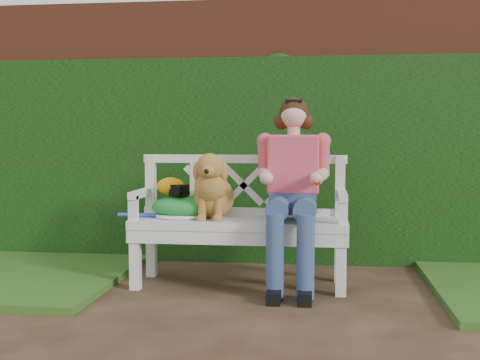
# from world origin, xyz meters

# --- Properties ---
(ground) EXTENTS (60.00, 60.00, 0.00)m
(ground) POSITION_xyz_m (0.00, 0.00, 0.00)
(ground) COLOR black
(brick_wall) EXTENTS (10.00, 0.30, 2.20)m
(brick_wall) POSITION_xyz_m (0.00, 1.90, 1.10)
(brick_wall) COLOR brown
(brick_wall) RESTS_ON ground
(ivy_hedge) EXTENTS (10.00, 0.18, 1.70)m
(ivy_hedge) POSITION_xyz_m (0.00, 1.68, 0.85)
(ivy_hedge) COLOR #28641A
(ivy_hedge) RESTS_ON ground
(garden_bench) EXTENTS (1.60, 0.66, 0.48)m
(garden_bench) POSITION_xyz_m (-0.22, 0.80, 0.24)
(garden_bench) COLOR white
(garden_bench) RESTS_ON ground
(seated_woman) EXTENTS (0.56, 0.73, 1.26)m
(seated_woman) POSITION_xyz_m (0.15, 0.78, 0.63)
(seated_woman) COLOR #FF4876
(seated_woman) RESTS_ON ground
(dog) EXTENTS (0.38, 0.47, 0.47)m
(dog) POSITION_xyz_m (-0.41, 0.76, 0.71)
(dog) COLOR #B96235
(dog) RESTS_ON garden_bench
(tennis_racket) EXTENTS (0.66, 0.30, 0.03)m
(tennis_racket) POSITION_xyz_m (-0.68, 0.76, 0.50)
(tennis_racket) COLOR silver
(tennis_racket) RESTS_ON garden_bench
(green_bag) EXTENTS (0.52, 0.43, 0.16)m
(green_bag) POSITION_xyz_m (-0.63, 0.81, 0.56)
(green_bag) COLOR #398F2E
(green_bag) RESTS_ON garden_bench
(camera_item) EXTENTS (0.14, 0.12, 0.08)m
(camera_item) POSITION_xyz_m (-0.65, 0.77, 0.68)
(camera_item) COLOR black
(camera_item) RESTS_ON green_bag
(baseball_glove) EXTENTS (0.23, 0.19, 0.13)m
(baseball_glove) POSITION_xyz_m (-0.73, 0.81, 0.70)
(baseball_glove) COLOR orange
(baseball_glove) RESTS_ON green_bag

